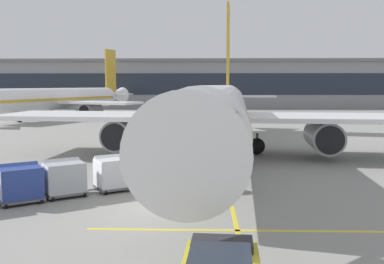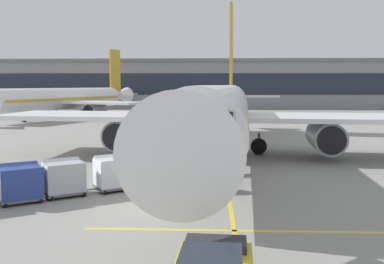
% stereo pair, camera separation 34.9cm
% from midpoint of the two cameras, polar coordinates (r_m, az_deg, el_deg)
% --- Properties ---
extents(ground_plane, '(600.00, 600.00, 0.00)m').
position_cam_midpoint_polar(ground_plane, '(20.50, -4.30, -10.00)').
color(ground_plane, gray).
extents(parked_airplane, '(36.68, 46.84, 15.48)m').
position_cam_midpoint_polar(parked_airplane, '(34.64, 3.63, 2.86)').
color(parked_airplane, white).
rests_on(parked_airplane, ground).
extents(belt_loader, '(5.02, 4.29, 2.82)m').
position_cam_midpoint_polar(belt_loader, '(26.74, -4.94, -4.29)').
color(belt_loader, gold).
rests_on(belt_loader, ground).
extents(baggage_cart_lead, '(2.72, 2.43, 1.91)m').
position_cam_midpoint_polar(baggage_cart_lead, '(23.81, -10.77, -5.31)').
color(baggage_cart_lead, '#515156').
rests_on(baggage_cart_lead, ground).
extents(baggage_cart_second, '(2.72, 2.43, 1.91)m').
position_cam_midpoint_polar(baggage_cart_second, '(23.17, -17.12, -5.80)').
color(baggage_cart_second, '#515156').
rests_on(baggage_cart_second, ground).
extents(baggage_cart_third, '(2.72, 2.43, 1.91)m').
position_cam_midpoint_polar(baggage_cart_third, '(22.65, -22.38, -6.28)').
color(baggage_cart_third, '#515156').
rests_on(baggage_cart_third, ground).
extents(ground_crew_by_loader, '(0.47, 0.42, 1.74)m').
position_cam_midpoint_polar(ground_crew_by_loader, '(26.21, -5.74, -4.17)').
color(ground_crew_by_loader, '#333847').
rests_on(ground_crew_by_loader, ground).
extents(ground_crew_by_carts, '(0.37, 0.53, 1.74)m').
position_cam_midpoint_polar(ground_crew_by_carts, '(26.38, -7.53, -4.12)').
color(ground_crew_by_carts, '#514C42').
rests_on(ground_crew_by_carts, ground).
extents(ground_crew_marshaller, '(0.43, 0.46, 1.74)m').
position_cam_midpoint_polar(ground_crew_marshaller, '(23.54, -9.94, -5.43)').
color(ground_crew_marshaller, black).
rests_on(ground_crew_marshaller, ground).
extents(safety_cone_engine_keepout, '(0.56, 0.56, 0.64)m').
position_cam_midpoint_polar(safety_cone_engine_keepout, '(32.70, -4.62, -3.28)').
color(safety_cone_engine_keepout, black).
rests_on(safety_cone_engine_keepout, ground).
extents(safety_cone_wingtip, '(0.68, 0.68, 0.76)m').
position_cam_midpoint_polar(safety_cone_wingtip, '(33.54, -8.36, -2.99)').
color(safety_cone_wingtip, black).
rests_on(safety_cone_wingtip, ground).
extents(apron_guidance_line_lead_in, '(0.20, 110.00, 0.01)m').
position_cam_midpoint_polar(apron_guidance_line_lead_in, '(34.22, 3.52, -3.37)').
color(apron_guidance_line_lead_in, yellow).
rests_on(apron_guidance_line_lead_in, ground).
extents(apron_guidance_line_stop_bar, '(12.00, 0.20, 0.01)m').
position_cam_midpoint_polar(apron_guidance_line_stop_bar, '(17.44, 5.48, -12.96)').
color(apron_guidance_line_stop_bar, yellow).
rests_on(apron_guidance_line_stop_bar, ground).
extents(terminal_building, '(104.46, 17.80, 12.05)m').
position_cam_midpoint_polar(terminal_building, '(111.56, -0.96, 6.42)').
color(terminal_building, gray).
rests_on(terminal_building, ground).
extents(distant_airplane, '(29.77, 37.83, 13.00)m').
position_cam_midpoint_polar(distant_airplane, '(78.02, -17.26, 4.21)').
color(distant_airplane, white).
rests_on(distant_airplane, ground).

